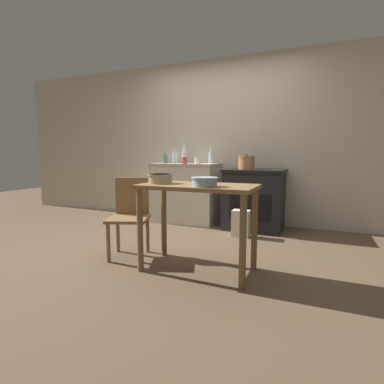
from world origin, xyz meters
name	(u,v)px	position (x,y,z in m)	size (l,w,h in m)	color
ground_plane	(180,248)	(0.00, 0.00, 0.00)	(14.00, 14.00, 0.00)	brown
wall_back	(222,142)	(0.00, 1.58, 1.27)	(8.00, 0.07, 2.55)	beige
counter_cabinet	(185,193)	(-0.50, 1.27, 0.47)	(1.04, 0.58, 0.93)	beige
stove	(254,199)	(0.60, 1.24, 0.43)	(0.84, 0.66, 0.86)	black
work_table	(198,201)	(0.44, -0.54, 0.65)	(1.04, 0.55, 0.80)	olive
chair	(130,214)	(-0.38, -0.42, 0.44)	(0.51, 0.51, 0.82)	olive
flour_sack	(241,223)	(0.53, 0.76, 0.17)	(0.22, 0.16, 0.35)	beige
stock_pot	(246,163)	(0.48, 1.21, 0.96)	(0.24, 0.24, 0.21)	#B77A47
mixing_bowl_large	(160,178)	(0.08, -0.57, 0.85)	(0.24, 0.24, 0.09)	tan
mixing_bowl_small	(205,181)	(0.56, -0.68, 0.84)	(0.23, 0.23, 0.08)	#93A8B2
bottle_far_left	(211,158)	(-0.12, 1.42, 1.02)	(0.08, 0.08, 0.23)	silver
bottle_left	(175,157)	(-0.73, 1.37, 1.02)	(0.08, 0.08, 0.24)	silver
bottle_mid_left	(184,156)	(-0.59, 1.42, 1.05)	(0.07, 0.07, 0.30)	silver
bottle_center_left	(165,159)	(-0.87, 1.30, 1.00)	(0.08, 0.08, 0.17)	#517F5B
cup_center	(185,160)	(-0.42, 1.06, 0.98)	(0.08, 0.08, 0.10)	#B74C42
cup_center_right	(198,161)	(-0.27, 1.21, 0.98)	(0.09, 0.09, 0.09)	silver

